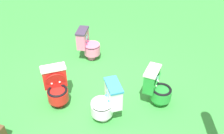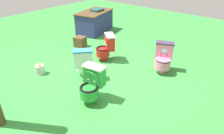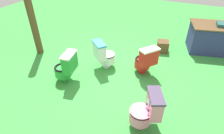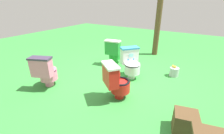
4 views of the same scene
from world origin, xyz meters
name	(u,v)px [view 4 (image 4 of 4)]	position (x,y,z in m)	size (l,w,h in m)	color
ground	(117,81)	(0.00, 0.00, 0.00)	(14.00, 14.00, 0.00)	green
toilet_green	(114,51)	(-0.92, -0.65, 0.37)	(0.55, 0.48, 0.73)	green
toilet_pink	(46,71)	(1.02, -1.16, 0.37)	(0.61, 0.57, 0.73)	pink
toilet_red	(116,81)	(0.59, 0.31, 0.37)	(0.64, 0.62, 0.73)	red
toilet_white	(131,63)	(-0.39, 0.15, 0.37)	(0.63, 0.64, 0.73)	white
wooden_post	(158,23)	(-2.39, 0.11, 1.06)	(0.18, 0.18, 2.11)	brown
small_crate	(185,122)	(0.77, 1.57, 0.16)	(0.30, 0.32, 0.32)	brown
lemon_bucket	(174,72)	(-1.00, 1.05, 0.12)	(0.22, 0.22, 0.28)	#B7B7BF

